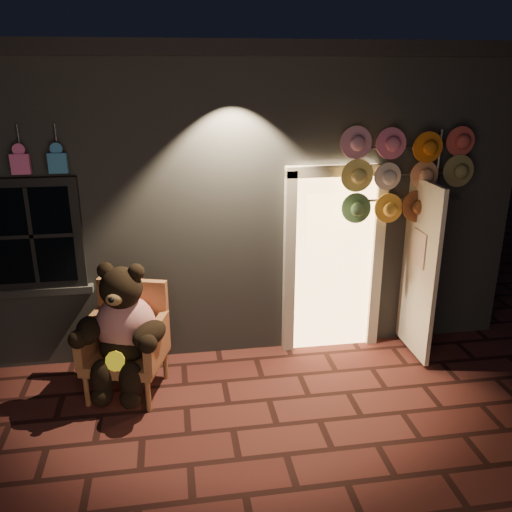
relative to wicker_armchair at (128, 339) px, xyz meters
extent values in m
plane|color=#51231F|center=(0.97, -0.89, -0.56)|extent=(60.00, 60.00, 0.00)
cube|color=slate|center=(0.97, 3.11, 1.09)|extent=(7.00, 5.00, 3.30)
cube|color=black|center=(0.97, 3.11, 2.82)|extent=(7.30, 5.30, 0.16)
cube|color=black|center=(-0.93, 0.57, 0.99)|extent=(1.00, 0.10, 1.20)
cube|color=black|center=(-0.93, 0.54, 0.99)|extent=(0.82, 0.06, 1.02)
cube|color=slate|center=(-0.93, 0.57, 0.36)|extent=(1.10, 0.14, 0.08)
cube|color=#FFBE72|center=(2.32, 0.59, 0.49)|extent=(0.92, 0.10, 2.10)
cube|color=beige|center=(1.80, 0.55, 0.49)|extent=(0.12, 0.12, 2.20)
cube|color=beige|center=(2.84, 0.55, 0.49)|extent=(0.12, 0.12, 2.20)
cube|color=beige|center=(2.32, 0.55, 1.57)|extent=(1.16, 0.12, 0.12)
cube|color=beige|center=(3.22, 0.21, 0.49)|extent=(0.05, 0.80, 2.00)
cube|color=pink|center=(-0.93, 0.49, 1.74)|extent=(0.18, 0.07, 0.20)
cylinder|color=#59595E|center=(-0.93, 0.55, 1.99)|extent=(0.02, 0.02, 0.25)
cube|color=#3785C2|center=(-0.58, 0.49, 1.74)|extent=(0.18, 0.07, 0.20)
cylinder|color=#59595E|center=(-0.58, 0.55, 1.99)|extent=(0.02, 0.02, 0.25)
cube|color=#B17744|center=(-0.03, -0.09, -0.17)|extent=(0.90, 0.86, 0.11)
cube|color=#B17744|center=(0.06, 0.21, 0.20)|extent=(0.73, 0.29, 0.74)
cube|color=#B17744|center=(-0.36, -0.01, 0.04)|extent=(0.26, 0.63, 0.42)
cube|color=#B17744|center=(0.30, -0.21, 0.04)|extent=(0.26, 0.63, 0.42)
cylinder|color=#B17744|center=(-0.41, -0.28, -0.39)|extent=(0.05, 0.05, 0.34)
cylinder|color=#B17744|center=(0.19, -0.46, -0.39)|extent=(0.05, 0.05, 0.34)
cylinder|color=#B17744|center=(-0.24, 0.28, -0.39)|extent=(0.05, 0.05, 0.34)
cylinder|color=#B17744|center=(0.36, 0.10, -0.39)|extent=(0.05, 0.05, 0.34)
ellipsoid|color=#B61314|center=(0.00, -0.05, 0.18)|extent=(0.73, 0.65, 0.65)
ellipsoid|color=black|center=(-0.02, -0.12, -0.01)|extent=(0.61, 0.56, 0.31)
sphere|color=black|center=(-0.01, -0.10, 0.61)|extent=(0.52, 0.52, 0.42)
sphere|color=black|center=(-0.15, -0.03, 0.77)|extent=(0.16, 0.16, 0.16)
sphere|color=black|center=(0.14, -0.11, 0.77)|extent=(0.16, 0.16, 0.16)
ellipsoid|color=olive|center=(-0.07, -0.28, 0.57)|extent=(0.19, 0.16, 0.13)
ellipsoid|color=black|center=(-0.35, -0.16, 0.21)|extent=(0.26, 0.44, 0.24)
ellipsoid|color=black|center=(0.24, -0.33, 0.21)|extent=(0.44, 0.48, 0.24)
ellipsoid|color=black|center=(-0.24, -0.34, -0.23)|extent=(0.24, 0.24, 0.40)
ellipsoid|color=black|center=(0.04, -0.43, -0.23)|extent=(0.24, 0.24, 0.40)
sphere|color=black|center=(-0.25, -0.39, -0.39)|extent=(0.22, 0.22, 0.22)
sphere|color=black|center=(0.03, -0.48, -0.39)|extent=(0.22, 0.22, 0.22)
cylinder|color=yellow|center=(-0.10, -0.38, -0.03)|extent=(0.22, 0.14, 0.19)
cylinder|color=#59595E|center=(3.46, 0.49, 0.72)|extent=(0.04, 0.04, 2.56)
cylinder|color=#59595E|center=(3.17, 0.47, 1.81)|extent=(1.14, 0.03, 0.03)
cylinder|color=#59595E|center=(3.17, 0.47, 1.52)|extent=(1.14, 0.03, 0.03)
cylinder|color=#59595E|center=(3.17, 0.47, 1.24)|extent=(1.14, 0.03, 0.03)
cylinder|color=pink|center=(2.47, 0.41, 1.86)|extent=(0.32, 0.11, 0.33)
cylinder|color=#DD6B8B|center=(2.85, 0.38, 1.86)|extent=(0.32, 0.11, 0.33)
cylinder|color=#CE6814|center=(3.23, 0.35, 1.86)|extent=(0.32, 0.11, 0.33)
cylinder|color=#C14741|center=(3.61, 0.41, 1.86)|extent=(0.32, 0.11, 0.33)
cylinder|color=#FCE36F|center=(2.47, 0.38, 1.52)|extent=(0.32, 0.11, 0.33)
cylinder|color=beige|center=(2.85, 0.35, 1.52)|extent=(0.32, 0.11, 0.33)
cylinder|color=tan|center=(3.23, 0.41, 1.52)|extent=(0.32, 0.11, 0.33)
cylinder|color=olive|center=(3.61, 0.38, 1.52)|extent=(0.32, 0.11, 0.33)
cylinder|color=#6DA05A|center=(2.47, 0.35, 1.19)|extent=(0.32, 0.11, 0.33)
cylinder|color=#F2AF3B|center=(2.85, 0.41, 1.19)|extent=(0.32, 0.11, 0.33)
cylinder|color=brown|center=(3.23, 0.38, 1.19)|extent=(0.32, 0.11, 0.33)
camera|label=1|loc=(0.52, -5.10, 2.63)|focal=38.00mm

